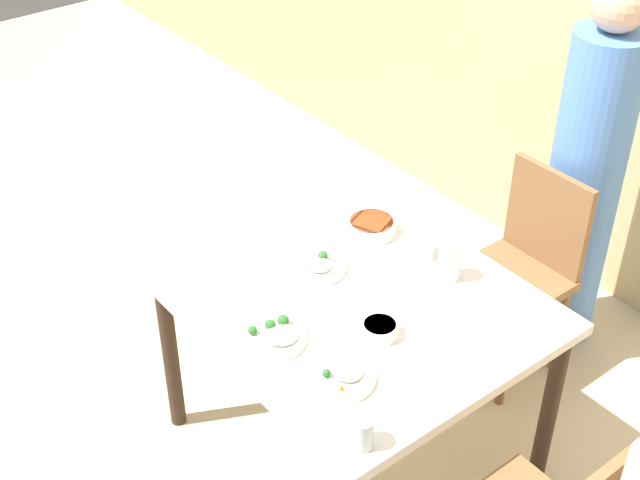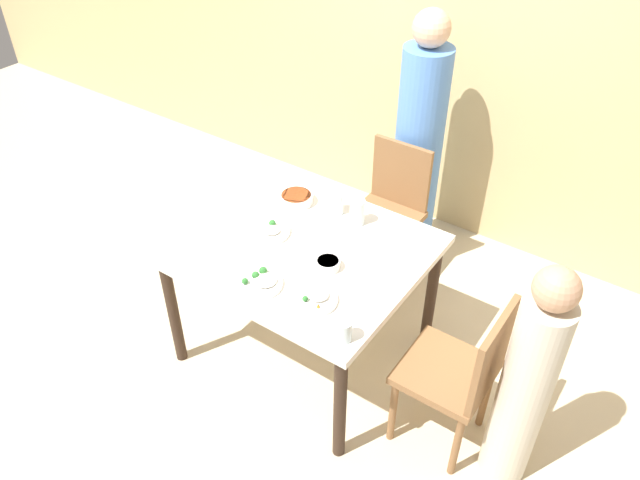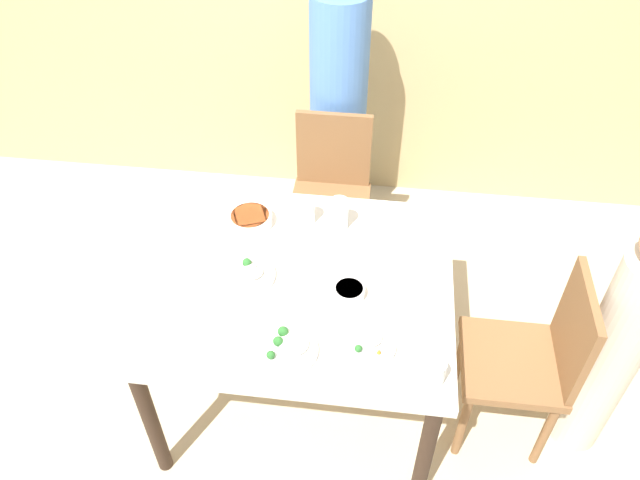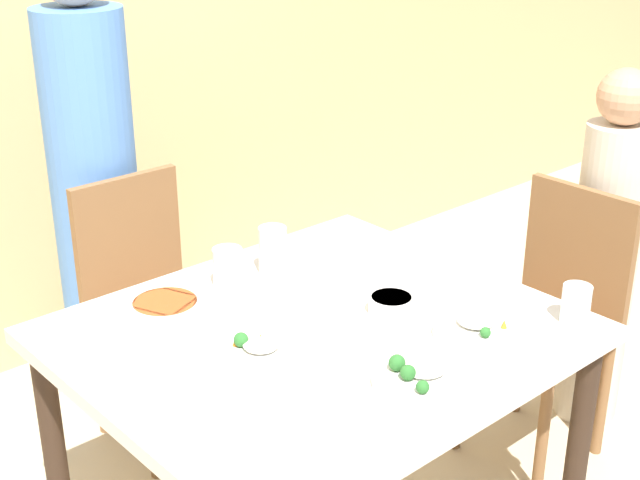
{
  "view_description": "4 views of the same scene",
  "coord_description": "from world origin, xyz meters",
  "px_view_note": "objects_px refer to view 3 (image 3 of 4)",
  "views": [
    {
      "loc": [
        1.76,
        -1.54,
        2.64
      ],
      "look_at": [
        -0.11,
        -0.07,
        0.94
      ],
      "focal_mm": 50.0,
      "sensor_mm": 36.0,
      "label": 1
    },
    {
      "loc": [
        1.45,
        -1.94,
        2.68
      ],
      "look_at": [
        0.12,
        -0.02,
        0.85
      ],
      "focal_mm": 35.0,
      "sensor_mm": 36.0,
      "label": 2
    },
    {
      "loc": [
        0.28,
        -1.63,
        2.51
      ],
      "look_at": [
        0.07,
        0.08,
        0.88
      ],
      "focal_mm": 35.0,
      "sensor_mm": 36.0,
      "label": 3
    },
    {
      "loc": [
        -1.29,
        -1.47,
        1.81
      ],
      "look_at": [
        -0.01,
        -0.02,
        0.99
      ],
      "focal_mm": 50.0,
      "sensor_mm": 36.0,
      "label": 4
    }
  ],
  "objects_px": {
    "person_child": "(613,349)",
    "glass_water_tall": "(339,214)",
    "person_adult": "(338,113)",
    "bowl_curry": "(250,219)",
    "chair_adult_spot": "(331,192)",
    "chair_child_spot": "(531,358)",
    "plate_rice_adult": "(365,344)"
  },
  "relations": [
    {
      "from": "chair_child_spot",
      "to": "person_child",
      "type": "bearing_deg",
      "value": 90.0
    },
    {
      "from": "person_adult",
      "to": "glass_water_tall",
      "type": "height_order",
      "value": "person_adult"
    },
    {
      "from": "person_adult",
      "to": "plate_rice_adult",
      "type": "relative_size",
      "value": 7.21
    },
    {
      "from": "glass_water_tall",
      "to": "plate_rice_adult",
      "type": "bearing_deg",
      "value": -75.72
    },
    {
      "from": "chair_adult_spot",
      "to": "bowl_curry",
      "type": "distance_m",
      "value": 0.69
    },
    {
      "from": "chair_child_spot",
      "to": "person_adult",
      "type": "xyz_separation_m",
      "value": [
        -0.9,
        1.25,
        0.27
      ]
    },
    {
      "from": "bowl_curry",
      "to": "plate_rice_adult",
      "type": "relative_size",
      "value": 0.83
    },
    {
      "from": "plate_rice_adult",
      "to": "chair_adult_spot",
      "type": "bearing_deg",
      "value": 102.1
    },
    {
      "from": "bowl_curry",
      "to": "plate_rice_adult",
      "type": "xyz_separation_m",
      "value": [
        0.53,
        -0.58,
        -0.01
      ]
    },
    {
      "from": "person_adult",
      "to": "person_child",
      "type": "xyz_separation_m",
      "value": [
        1.18,
        -1.25,
        -0.17
      ]
    },
    {
      "from": "person_child",
      "to": "chair_adult_spot",
      "type": "bearing_deg",
      "value": 141.83
    },
    {
      "from": "chair_child_spot",
      "to": "person_adult",
      "type": "relative_size",
      "value": 0.55
    },
    {
      "from": "person_child",
      "to": "glass_water_tall",
      "type": "bearing_deg",
      "value": 160.08
    },
    {
      "from": "person_child",
      "to": "plate_rice_adult",
      "type": "bearing_deg",
      "value": -167.16
    },
    {
      "from": "person_adult",
      "to": "glass_water_tall",
      "type": "bearing_deg",
      "value": -83.99
    },
    {
      "from": "chair_child_spot",
      "to": "person_adult",
      "type": "distance_m",
      "value": 1.56
    },
    {
      "from": "bowl_curry",
      "to": "plate_rice_adult",
      "type": "distance_m",
      "value": 0.78
    },
    {
      "from": "chair_adult_spot",
      "to": "plate_rice_adult",
      "type": "bearing_deg",
      "value": -77.9
    },
    {
      "from": "chair_child_spot",
      "to": "bowl_curry",
      "type": "height_order",
      "value": "chair_child_spot"
    },
    {
      "from": "person_adult",
      "to": "bowl_curry",
      "type": "xyz_separation_m",
      "value": [
        -0.28,
        -0.88,
        0.01
      ]
    },
    {
      "from": "chair_adult_spot",
      "to": "chair_child_spot",
      "type": "bearing_deg",
      "value": -45.94
    },
    {
      "from": "person_child",
      "to": "glass_water_tall",
      "type": "relative_size",
      "value": 8.71
    },
    {
      "from": "chair_adult_spot",
      "to": "person_adult",
      "type": "distance_m",
      "value": 0.42
    },
    {
      "from": "chair_adult_spot",
      "to": "chair_child_spot",
      "type": "height_order",
      "value": "same"
    },
    {
      "from": "person_child",
      "to": "bowl_curry",
      "type": "height_order",
      "value": "person_child"
    },
    {
      "from": "person_child",
      "to": "bowl_curry",
      "type": "bearing_deg",
      "value": 165.94
    },
    {
      "from": "chair_adult_spot",
      "to": "glass_water_tall",
      "type": "relative_size",
      "value": 6.23
    },
    {
      "from": "chair_child_spot",
      "to": "glass_water_tall",
      "type": "bearing_deg",
      "value": -116.06
    },
    {
      "from": "plate_rice_adult",
      "to": "glass_water_tall",
      "type": "height_order",
      "value": "glass_water_tall"
    },
    {
      "from": "person_adult",
      "to": "person_child",
      "type": "relative_size",
      "value": 1.3
    },
    {
      "from": "chair_child_spot",
      "to": "bowl_curry",
      "type": "relative_size",
      "value": 4.77
    },
    {
      "from": "plate_rice_adult",
      "to": "glass_water_tall",
      "type": "distance_m",
      "value": 0.63
    }
  ]
}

